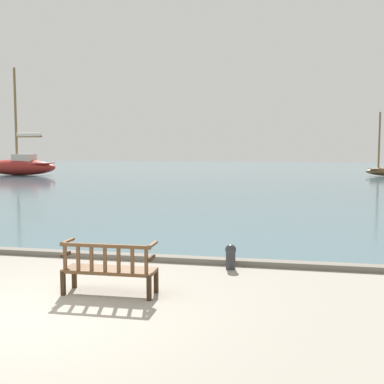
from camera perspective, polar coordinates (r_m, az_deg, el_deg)
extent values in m
plane|color=gray|center=(7.86, -18.46, -13.77)|extent=(160.00, 160.00, 0.00)
cube|color=#476670|center=(50.60, 7.52, 2.32)|extent=(100.00, 80.00, 0.08)
cube|color=slate|center=(11.21, -8.43, -7.54)|extent=(40.00, 0.30, 0.12)
cube|color=#322113|center=(9.08, -13.79, -9.70)|extent=(0.07, 0.07, 0.42)
cube|color=#322113|center=(8.57, -4.28, -10.45)|extent=(0.07, 0.07, 0.42)
cube|color=#322113|center=(8.68, -15.04, -10.41)|extent=(0.07, 0.07, 0.42)
cube|color=#322113|center=(8.15, -5.11, -11.27)|extent=(0.07, 0.07, 0.42)
cube|color=brown|center=(8.54, -9.71, -9.12)|extent=(1.61, 0.55, 0.06)
cube|color=brown|center=(8.23, -10.30, -6.30)|extent=(1.60, 0.08, 0.06)
cube|color=brown|center=(8.56, -14.82, -7.56)|extent=(0.06, 0.04, 0.41)
cube|color=brown|center=(8.46, -13.34, -7.67)|extent=(0.06, 0.04, 0.41)
cube|color=brown|center=(8.37, -11.82, -7.79)|extent=(0.06, 0.04, 0.41)
cube|color=brown|center=(8.28, -10.27, -7.90)|extent=(0.06, 0.04, 0.41)
cube|color=brown|center=(8.20, -8.69, -8.00)|extent=(0.06, 0.04, 0.41)
cube|color=brown|center=(8.13, -7.08, -8.11)|extent=(0.06, 0.04, 0.41)
cube|color=brown|center=(8.06, -5.44, -8.21)|extent=(0.06, 0.04, 0.41)
cube|color=#322113|center=(8.69, -14.75, -7.16)|extent=(0.07, 0.30, 0.06)
cube|color=brown|center=(8.73, -14.53, -5.66)|extent=(0.07, 0.47, 0.04)
cube|color=#322113|center=(8.16, -4.84, -7.82)|extent=(0.07, 0.30, 0.06)
cube|color=brown|center=(8.20, -4.69, -6.21)|extent=(0.07, 0.47, 0.04)
ellipsoid|color=maroon|center=(47.02, -19.81, 2.78)|extent=(7.42, 2.42, 1.45)
cube|color=#C6514C|center=(47.01, -19.83, 3.26)|extent=(6.52, 1.85, 0.08)
cube|color=beige|center=(46.69, -19.28, 3.79)|extent=(1.98, 1.25, 0.77)
cylinder|color=brown|center=(47.19, -20.18, 8.52)|extent=(0.21, 0.21, 8.58)
cylinder|color=brown|center=(46.39, -18.77, 6.25)|extent=(2.61, 0.27, 0.17)
cylinder|color=silver|center=(46.39, -18.77, 6.46)|extent=(2.35, 0.43, 0.34)
cylinder|color=brown|center=(45.63, 21.32, 5.73)|extent=(0.16, 0.16, 4.94)
cylinder|color=#2D2D33|center=(10.18, 4.60, -7.96)|extent=(0.20, 0.20, 0.41)
sphere|color=#2D2D33|center=(10.14, 4.61, -6.83)|extent=(0.23, 0.23, 0.23)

